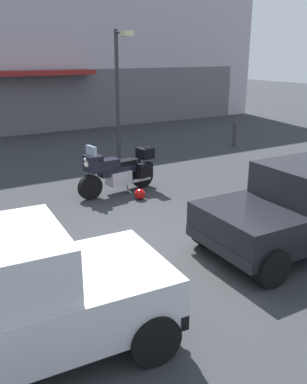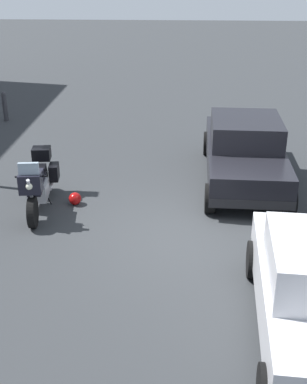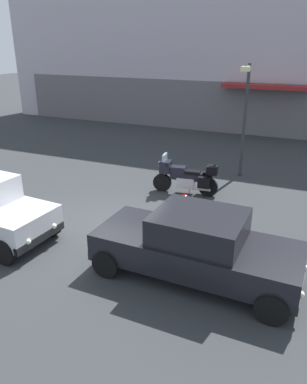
{
  "view_description": "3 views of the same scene",
  "coord_description": "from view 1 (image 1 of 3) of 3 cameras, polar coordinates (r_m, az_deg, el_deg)",
  "views": [
    {
      "loc": [
        -3.63,
        -6.0,
        3.49
      ],
      "look_at": [
        0.73,
        1.14,
        0.7
      ],
      "focal_mm": 38.86,
      "sensor_mm": 36.0,
      "label": 1
    },
    {
      "loc": [
        -8.78,
        0.35,
        4.93
      ],
      "look_at": [
        0.15,
        0.81,
        0.83
      ],
      "focal_mm": 47.26,
      "sensor_mm": 36.0,
      "label": 2
    },
    {
      "loc": [
        4.8,
        -8.29,
        4.99
      ],
      "look_at": [
        0.76,
        1.09,
        0.86
      ],
      "focal_mm": 35.53,
      "sensor_mm": 36.0,
      "label": 3
    }
  ],
  "objects": [
    {
      "name": "bollard_curbside",
      "position": [
        16.81,
        11.1,
        7.96
      ],
      "size": [
        0.16,
        0.16,
        1.0
      ],
      "color": "#333338",
      "rests_on": "ground"
    },
    {
      "name": "helmet",
      "position": [
        10.44,
        -1.87,
        -0.29
      ],
      "size": [
        0.28,
        0.28,
        0.28
      ],
      "primitive_type": "sphere",
      "color": "#990C0C",
      "rests_on": "ground"
    },
    {
      "name": "motorcycle",
      "position": [
        10.83,
        -4.81,
        3.01
      ],
      "size": [
        2.26,
        0.86,
        1.36
      ],
      "rotation": [
        0.0,
        0.0,
        3.26
      ],
      "color": "black",
      "rests_on": "ground"
    },
    {
      "name": "car_hatchback_near",
      "position": [
        5.16,
        -19.54,
        -14.08
      ],
      "size": [
        3.96,
        2.03,
        1.64
      ],
      "rotation": [
        0.0,
        0.0,
        -0.07
      ],
      "color": "silver",
      "rests_on": "ground"
    },
    {
      "name": "streetlamp_curbside",
      "position": [
        13.27,
        -4.68,
        14.53
      ],
      "size": [
        0.28,
        0.94,
        4.2
      ],
      "color": "#2D2D33",
      "rests_on": "ground"
    },
    {
      "name": "ground_plane",
      "position": [
        7.83,
        -0.19,
        -8.02
      ],
      "size": [
        80.0,
        80.0,
        0.0
      ],
      "primitive_type": "plane",
      "color": "#2D3033"
    }
  ]
}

